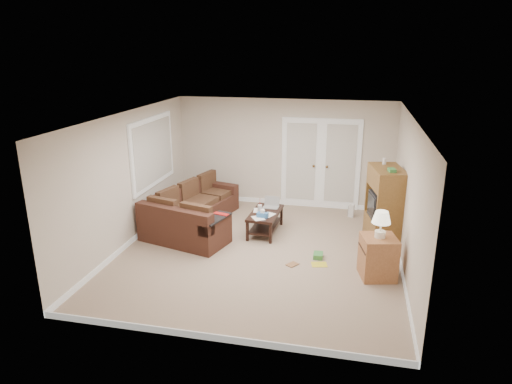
% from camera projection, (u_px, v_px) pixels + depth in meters
% --- Properties ---
extents(floor, '(5.50, 5.50, 0.00)m').
position_uv_depth(floor, '(260.00, 252.00, 8.41)').
color(floor, tan).
rests_on(floor, ground).
extents(ceiling, '(5.00, 5.50, 0.02)m').
position_uv_depth(ceiling, '(260.00, 116.00, 7.65)').
color(ceiling, white).
rests_on(ceiling, wall_back).
extents(wall_left, '(0.02, 5.50, 2.50)m').
position_uv_depth(wall_left, '(130.00, 179.00, 8.54)').
color(wall_left, beige).
rests_on(wall_left, floor).
extents(wall_right, '(0.02, 5.50, 2.50)m').
position_uv_depth(wall_right, '(408.00, 197.00, 7.52)').
color(wall_right, beige).
rests_on(wall_right, floor).
extents(wall_back, '(5.00, 0.02, 2.50)m').
position_uv_depth(wall_back, '(284.00, 153.00, 10.59)').
color(wall_back, beige).
rests_on(wall_back, floor).
extents(wall_front, '(5.00, 0.02, 2.50)m').
position_uv_depth(wall_front, '(213.00, 253.00, 5.47)').
color(wall_front, beige).
rests_on(wall_front, floor).
extents(baseboards, '(5.00, 5.50, 0.10)m').
position_uv_depth(baseboards, '(260.00, 249.00, 8.40)').
color(baseboards, silver).
rests_on(baseboards, floor).
extents(french_doors, '(1.80, 0.05, 2.13)m').
position_uv_depth(french_doors, '(320.00, 164.00, 10.45)').
color(french_doors, silver).
rests_on(french_doors, floor).
extents(window_left, '(0.05, 1.92, 1.42)m').
position_uv_depth(window_left, '(153.00, 152.00, 9.37)').
color(window_left, silver).
rests_on(window_left, wall_left).
extents(sectional_sofa, '(1.84, 2.88, 0.78)m').
position_uv_depth(sectional_sofa, '(192.00, 215.00, 9.38)').
color(sectional_sofa, '#44241A').
rests_on(sectional_sofa, floor).
extents(coffee_table, '(0.59, 1.11, 0.74)m').
position_uv_depth(coffee_table, '(266.00, 221.00, 9.23)').
color(coffee_table, black).
rests_on(coffee_table, floor).
extents(tv_armoire, '(0.71, 1.04, 1.65)m').
position_uv_depth(tv_armoire, '(384.00, 208.00, 8.40)').
color(tv_armoire, brown).
rests_on(tv_armoire, floor).
extents(side_cabinet, '(0.65, 0.65, 1.14)m').
position_uv_depth(side_cabinet, '(378.00, 254.00, 7.39)').
color(side_cabinet, '#A3663C').
rests_on(side_cabinet, floor).
extents(space_heater, '(0.14, 0.12, 0.29)m').
position_uv_depth(space_heater, '(351.00, 211.00, 10.10)').
color(space_heater, silver).
rests_on(space_heater, floor).
extents(floor_magazine, '(0.31, 0.26, 0.01)m').
position_uv_depth(floor_magazine, '(319.00, 264.00, 7.92)').
color(floor_magazine, gold).
rests_on(floor_magazine, floor).
extents(floor_greenbox, '(0.17, 0.23, 0.09)m').
position_uv_depth(floor_greenbox, '(318.00, 255.00, 8.16)').
color(floor_greenbox, '#397E3A').
rests_on(floor_greenbox, floor).
extents(floor_book, '(0.24, 0.25, 0.02)m').
position_uv_depth(floor_book, '(289.00, 263.00, 7.96)').
color(floor_book, brown).
rests_on(floor_book, floor).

